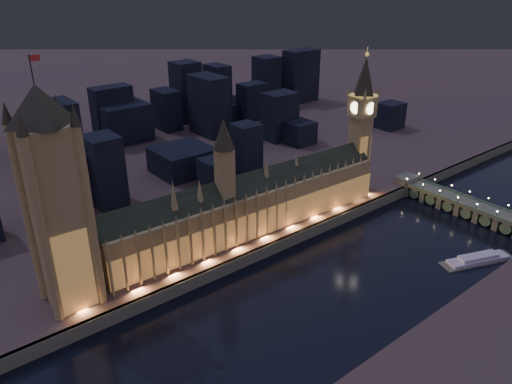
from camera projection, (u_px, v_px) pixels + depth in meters
ground_plane at (311, 288)px, 279.13m from camera, size 2000.00×2000.00×0.00m
north_bank at (27, 100)px, 644.85m from camera, size 2000.00×960.00×8.00m
embankment_wall at (264, 252)px, 306.43m from camera, size 2000.00×2.50×8.00m
palace_of_westminster at (251, 205)px, 315.24m from camera, size 202.00×26.85×78.00m
victoria_tower at (54, 191)px, 231.18m from camera, size 31.68×31.68×123.07m
elizabeth_tower at (362, 114)px, 356.62m from camera, size 18.00×18.00×105.90m
westminster_bridge at (463, 206)px, 359.75m from camera, size 16.60×113.00×15.90m
river_boat at (478, 259)px, 303.28m from camera, size 49.15×28.30×4.50m
city_backdrop at (153, 122)px, 462.34m from camera, size 494.34×215.63×89.22m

